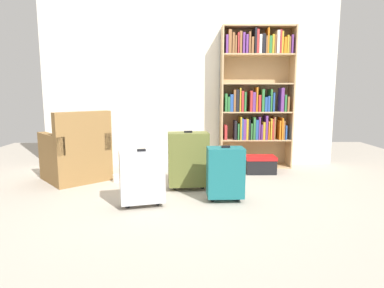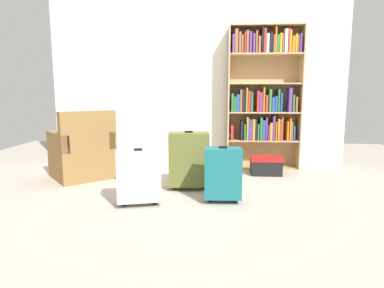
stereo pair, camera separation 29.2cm
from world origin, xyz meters
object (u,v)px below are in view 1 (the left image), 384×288
suitcase_olive (188,159)px  suitcase_teal (225,172)px  armchair (77,156)px  mug (116,178)px  bookshelf (256,93)px  storage_box (260,164)px  suitcase_silver (142,177)px

suitcase_olive → suitcase_teal: 0.59m
armchair → mug: armchair is taller
bookshelf → storage_box: bearing=-88.9°
storage_box → suitcase_teal: suitcase_teal is taller
bookshelf → storage_box: size_ratio=4.91×
suitcase_teal → suitcase_silver: suitcase_teal is taller
mug → suitcase_silver: suitcase_silver is taller
armchair → storage_box: size_ratio=2.34×
mug → suitcase_teal: 1.53m
armchair → suitcase_silver: bearing=-46.5°
mug → suitcase_olive: size_ratio=0.17×
mug → storage_box: 1.99m
mug → suitcase_olive: bearing=-19.5°
suitcase_olive → suitcase_teal: bearing=-49.1°
suitcase_silver → storage_box: bearing=42.6°
armchair → suitcase_silver: size_ratio=1.69×
suitcase_olive → suitcase_silver: (-0.46, -0.60, -0.05)m
mug → suitcase_olive: suitcase_olive is taller
bookshelf → mug: (-1.93, -0.85, -1.07)m
bookshelf → suitcase_teal: bookshelf is taller
mug → suitcase_teal: suitcase_teal is taller
armchair → storage_box: 2.49m
bookshelf → suitcase_olive: 1.73m
suitcase_teal → armchair: bearing=154.3°
suitcase_olive → suitcase_teal: suitcase_olive is taller
suitcase_silver → suitcase_teal: bearing=10.4°
suitcase_olive → suitcase_teal: size_ratio=1.18×
armchair → suitcase_teal: bearing=-25.7°
armchair → suitcase_silver: 1.43m
bookshelf → suitcase_olive: size_ratio=2.99×
storage_box → suitcase_silver: bearing=-137.4°
bookshelf → armchair: (-2.45, -0.74, -0.80)m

